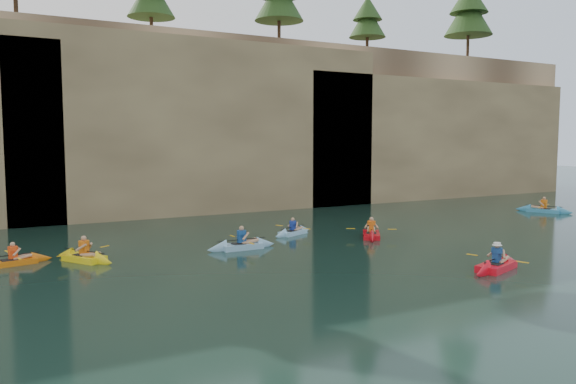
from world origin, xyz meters
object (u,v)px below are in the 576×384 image
main_kayaker (496,266)px  kayaker_orange (13,261)px  kayaker_ltblue_near (242,246)px  kayaker_red_far (371,234)px

main_kayaker → kayaker_orange: 18.13m
kayaker_orange → kayaker_ltblue_near: (8.90, -1.35, 0.02)m
kayaker_ltblue_near → kayaker_red_far: kayaker_ltblue_near is taller
main_kayaker → kayaker_red_far: 7.75m
main_kayaker → kayaker_red_far: size_ratio=1.09×
main_kayaker → kayaker_orange: main_kayaker is taller
kayaker_ltblue_near → main_kayaker: bearing=-50.9°
main_kayaker → kayaker_ltblue_near: bearing=110.9°
kayaker_orange → main_kayaker: bearing=-42.8°
kayaker_ltblue_near → kayaker_red_far: (6.76, -0.32, -0.01)m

